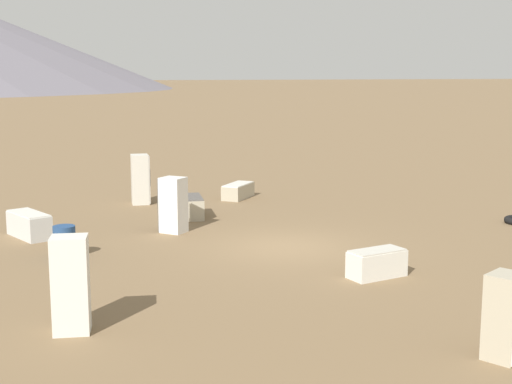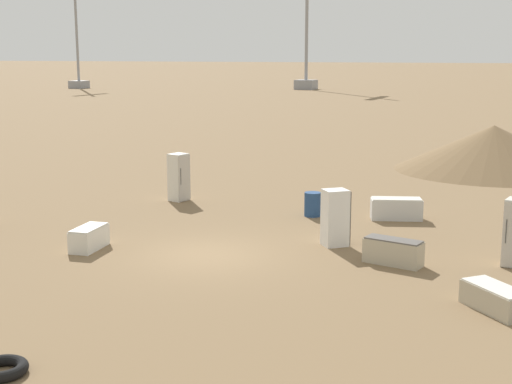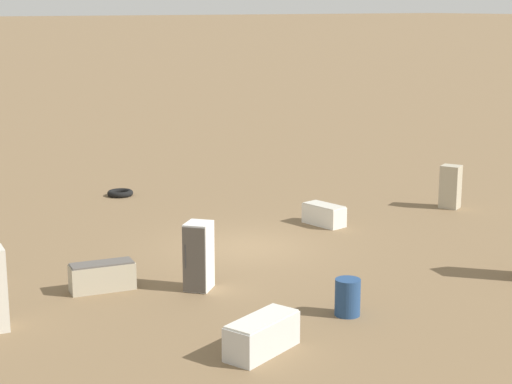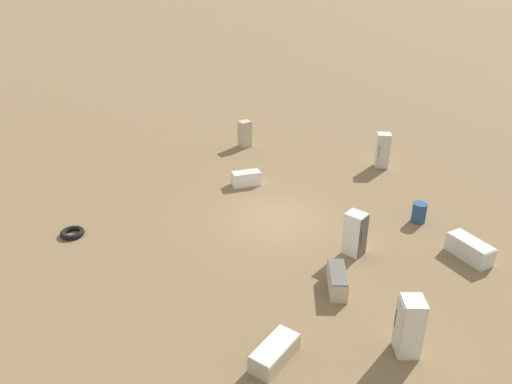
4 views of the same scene
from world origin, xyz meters
The scene contains 11 objects.
ground_plane centered at (0.00, 0.00, 0.00)m, with size 1000.00×1000.00×0.00m, color brown.
discarded_fridge_0 centered at (0.31, -9.04, 0.79)m, with size 0.87×0.85×1.57m.
discarded_fridge_1 centered at (-2.52, 8.55, 0.97)m, with size 0.79×0.83×1.94m.
discarded_fridge_2 centered at (-2.62, 3.16, 0.89)m, with size 0.97×0.99×1.79m.
discarded_fridge_3 centered at (0.87, -3.66, 0.35)m, with size 1.55×0.89×0.70m.
discarded_fridge_4 centered at (-6.75, -4.86, 0.97)m, with size 0.82×0.79×1.94m.
discarded_fridge_5 centered at (-1.32, 5.30, 0.37)m, with size 0.89×1.75×0.75m.
discarded_fridge_6 centered at (1.47, 8.37, 0.30)m, with size 1.73×1.76×0.60m.
discarded_fridge_7 centered at (-6.99, 4.09, 0.39)m, with size 1.31×1.97×0.79m.
scrap_tire centered at (8.75, 0.23, 0.11)m, with size 1.00×1.00×0.22m.
rusty_barrel centered at (-6.24, 1.13, 0.45)m, with size 0.61×0.61×0.90m.
Camera 4 is at (3.51, 19.18, 11.12)m, focal length 35.00 mm.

